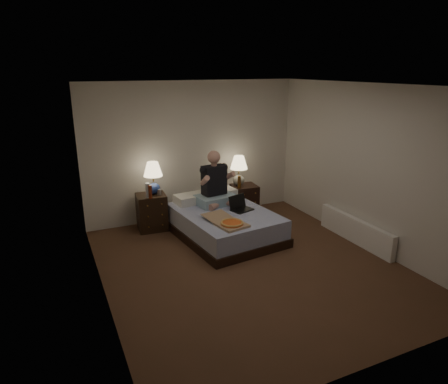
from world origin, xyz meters
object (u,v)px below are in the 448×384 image
lamp_left (153,178)px  beer_bottle_left (150,192)px  nightstand_right (244,200)px  laptop (242,204)px  beer_bottle_right (239,182)px  nightstand_left (152,212)px  soda_can (159,192)px  person (216,178)px  water_bottle (148,190)px  bed (225,224)px  lamp_right (239,171)px  radiator (355,230)px  pizza_box (232,224)px

lamp_left → beer_bottle_left: bearing=-118.1°
nightstand_right → laptop: bearing=-114.9°
beer_bottle_right → nightstand_left: bearing=174.2°
soda_can → person: (0.90, -0.34, 0.23)m
water_bottle → soda_can: (0.21, 0.05, -0.07)m
beer_bottle_left → beer_bottle_right: size_ratio=1.00×
beer_bottle_right → bed: bearing=-132.0°
lamp_right → beer_bottle_left: lamp_right is taller
nightstand_right → soda_can: soda_can is taller
beer_bottle_right → laptop: bearing=-112.8°
person → beer_bottle_right: bearing=15.9°
beer_bottle_left → beer_bottle_right: 1.66m
lamp_right → radiator: size_ratio=0.35×
nightstand_right → lamp_right: 0.59m
lamp_right → soda_can: (-1.55, -0.08, -0.19)m
nightstand_right → laptop: 1.01m
lamp_right → beer_bottle_left: 1.75m
soda_can → beer_bottle_left: beer_bottle_left is taller
bed → beer_bottle_left: beer_bottle_left is taller
soda_can → beer_bottle_left: size_ratio=0.43×
bed → lamp_left: size_ratio=3.20×
lamp_left → radiator: 3.45m
soda_can → laptop: size_ratio=0.29×
water_bottle → laptop: size_ratio=0.74×
lamp_left → water_bottle: (-0.15, -0.16, -0.16)m
soda_can → nightstand_right: bearing=0.9°
beer_bottle_left → beer_bottle_right: (1.66, 0.04, -0.04)m
water_bottle → beer_bottle_right: (1.69, -0.03, -0.05)m
bed → person: size_ratio=1.93×
lamp_left → radiator: size_ratio=0.35×
nightstand_left → nightstand_right: size_ratio=1.06×
nightstand_right → pizza_box: (-0.93, -1.40, 0.19)m
beer_bottle_right → person: 0.67m
water_bottle → beer_bottle_right: size_ratio=1.09×
laptop → radiator: 1.87m
beer_bottle_left → radiator: size_ratio=0.14×
water_bottle → nightstand_left: bearing=58.7°
soda_can → pizza_box: size_ratio=0.13×
water_bottle → beer_bottle_left: (0.02, -0.07, -0.01)m
bed → person: bearing=81.2°
beer_bottle_left → pizza_box: size_ratio=0.30×
lamp_right → pizza_box: lamp_right is taller
nightstand_left → radiator: 3.42m
bed → beer_bottle_left: bearing=143.0°
nightstand_right → beer_bottle_left: 1.89m
laptop → pizza_box: laptop is taller
pizza_box → lamp_left: bearing=106.7°
nightstand_right → radiator: 2.13m
pizza_box → radiator: bearing=-23.8°
water_bottle → pizza_box: bearing=-54.8°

